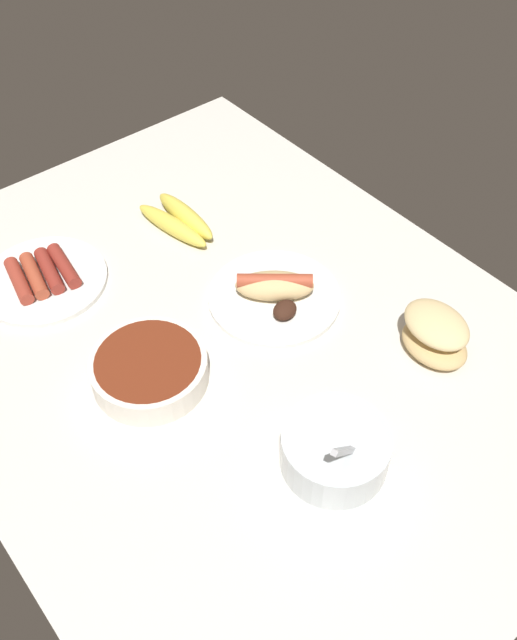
{
  "coord_description": "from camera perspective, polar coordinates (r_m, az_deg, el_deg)",
  "views": [
    {
      "loc": [
        61.28,
        -43.79,
        86.3
      ],
      "look_at": [
        3.2,
        4.15,
        3.0
      ],
      "focal_mm": 38.74,
      "sensor_mm": 36.0,
      "label": 1
    }
  ],
  "objects": [
    {
      "name": "ground_plane",
      "position": [
        1.16,
        -2.6,
        -1.56
      ],
      "size": [
        120.0,
        90.0,
        3.0
      ],
      "primitive_type": "cube",
      "color": "silver"
    },
    {
      "name": "bowl_chili",
      "position": [
        1.08,
        -9.03,
        -3.97
      ],
      "size": [
        18.14,
        18.14,
        4.8
      ],
      "color": "white",
      "rests_on": "ground_plane"
    },
    {
      "name": "plate_sausages",
      "position": [
        1.28,
        -17.37,
        3.35
      ],
      "size": [
        22.33,
        22.33,
        3.44
      ],
      "color": "white",
      "rests_on": "ground_plane"
    },
    {
      "name": "plate_hotdog_assembled",
      "position": [
        1.18,
        1.37,
        2.3
      ],
      "size": [
        23.01,
        23.01,
        5.61
      ],
      "color": "white",
      "rests_on": "ground_plane"
    },
    {
      "name": "banana_bunch",
      "position": [
        1.33,
        -6.56,
        8.19
      ],
      "size": [
        17.96,
        8.36,
        3.9
      ],
      "color": "#E5D14C",
      "rests_on": "ground_plane"
    },
    {
      "name": "bowl_coleslaw",
      "position": [
        0.98,
        6.35,
        -10.49
      ],
      "size": [
        15.27,
        15.27,
        15.86
      ],
      "color": "silver",
      "rests_on": "ground_plane"
    },
    {
      "name": "bread_stack",
      "position": [
        1.13,
        14.41,
        -1.14
      ],
      "size": [
        13.12,
        10.29,
        7.2
      ],
      "color": "tan",
      "rests_on": "ground_plane"
    }
  ]
}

